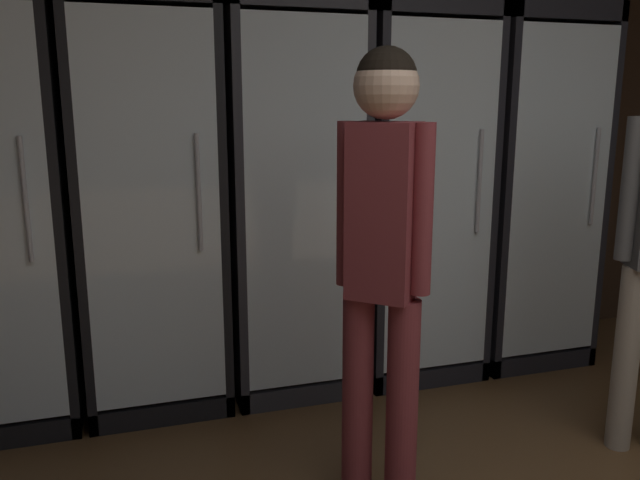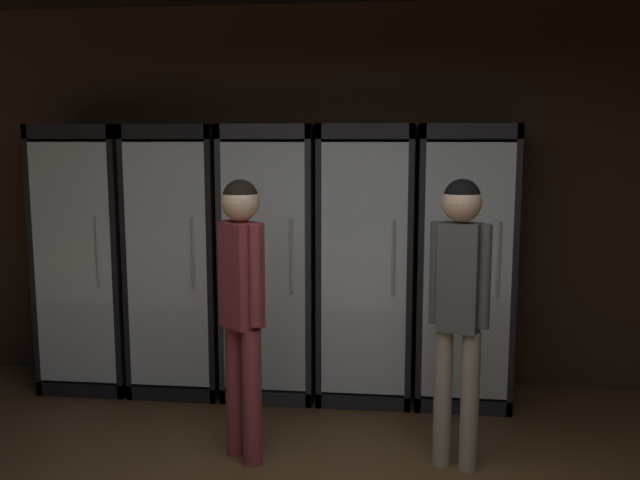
{
  "view_description": "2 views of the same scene",
  "coord_description": "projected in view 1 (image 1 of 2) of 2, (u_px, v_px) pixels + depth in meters",
  "views": [
    {
      "loc": [
        -1.44,
        -0.35,
        1.44
      ],
      "look_at": [
        -0.6,
        2.37,
        0.82
      ],
      "focal_mm": 35.77,
      "sensor_mm": 36.0,
      "label": 1
    },
    {
      "loc": [
        0.26,
        -2.18,
        1.84
      ],
      "look_at": [
        -0.31,
        2.67,
        1.13
      ],
      "focal_mm": 39.31,
      "sensor_mm": 36.0,
      "label": 2
    }
  ],
  "objects": [
    {
      "name": "wall_back",
      "position": [
        387.0,
        109.0,
        3.58
      ],
      "size": [
        6.0,
        0.06,
        2.8
      ],
      "primitive_type": "cube",
      "color": "#382619",
      "rests_on": "ground"
    },
    {
      "name": "cooler_left",
      "position": [
        150.0,
        209.0,
        3.01
      ],
      "size": [
        0.64,
        0.63,
        1.93
      ],
      "color": "black",
      "rests_on": "ground"
    },
    {
      "name": "cooler_center",
      "position": [
        288.0,
        203.0,
        3.2
      ],
      "size": [
        0.64,
        0.63,
        1.93
      ],
      "color": "#2B2B30",
      "rests_on": "ground"
    },
    {
      "name": "cooler_right",
      "position": [
        411.0,
        197.0,
        3.4
      ],
      "size": [
        0.64,
        0.63,
        1.93
      ],
      "color": "black",
      "rests_on": "ground"
    },
    {
      "name": "cooler_far_right",
      "position": [
        520.0,
        192.0,
        3.59
      ],
      "size": [
        0.64,
        0.63,
        1.93
      ],
      "color": "black",
      "rests_on": "ground"
    },
    {
      "name": "shopper_far",
      "position": [
        383.0,
        241.0,
        2.14
      ],
      "size": [
        0.27,
        0.27,
        1.62
      ],
      "color": "brown",
      "rests_on": "ground"
    }
  ]
}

